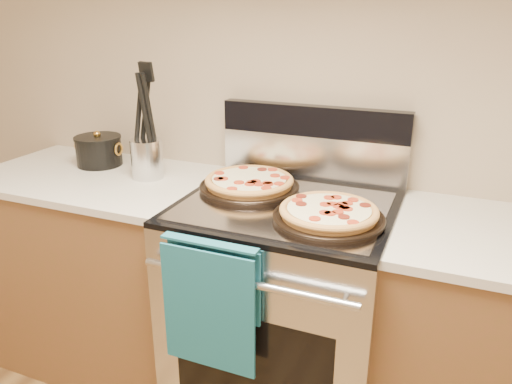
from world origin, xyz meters
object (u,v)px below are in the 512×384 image
at_px(range_body, 284,315).
at_px(pepperoni_pizza_back, 249,183).
at_px(utensil_crock, 147,159).
at_px(pepperoni_pizza_front, 329,214).
at_px(saucepan, 99,152).

xyz_separation_m(range_body, pepperoni_pizza_back, (-0.18, 0.07, 0.50)).
relative_size(pepperoni_pizza_back, utensil_crock, 2.30).
height_order(pepperoni_pizza_front, utensil_crock, utensil_crock).
distance_m(range_body, pepperoni_pizza_back, 0.54).
bearing_deg(pepperoni_pizza_back, utensil_crock, 178.20).
xyz_separation_m(pepperoni_pizza_back, saucepan, (-0.77, 0.08, 0.02)).
bearing_deg(pepperoni_pizza_back, range_body, -21.55).
relative_size(range_body, pepperoni_pizza_front, 2.49).
bearing_deg(pepperoni_pizza_back, pepperoni_pizza_front, -26.13).
xyz_separation_m(pepperoni_pizza_back, pepperoni_pizza_front, (0.36, -0.18, -0.00)).
bearing_deg(utensil_crock, pepperoni_pizza_front, -12.95).
bearing_deg(saucepan, pepperoni_pizza_front, -12.88).
relative_size(range_body, pepperoni_pizza_back, 2.38).
distance_m(range_body, pepperoni_pizza_front, 0.54).
xyz_separation_m(pepperoni_pizza_back, utensil_crock, (-0.47, 0.01, 0.04)).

